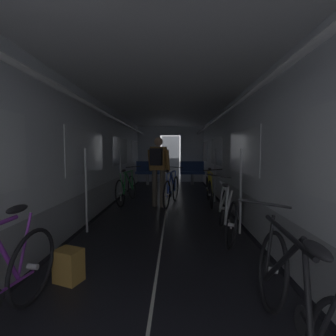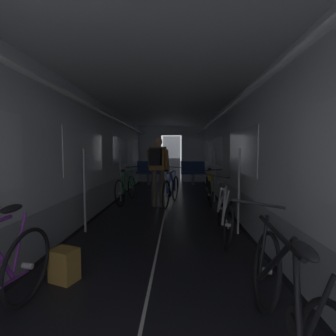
{
  "view_description": "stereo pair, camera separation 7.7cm",
  "coord_description": "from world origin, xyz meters",
  "views": [
    {
      "loc": [
        0.2,
        -1.94,
        1.35
      ],
      "look_at": [
        0.0,
        5.25,
        0.87
      ],
      "focal_mm": 26.56,
      "sensor_mm": 36.0,
      "label": 1
    },
    {
      "loc": [
        0.28,
        -1.93,
        1.35
      ],
      "look_at": [
        0.0,
        5.25,
        0.87
      ],
      "focal_mm": 26.56,
      "sensor_mm": 36.0,
      "label": 2
    }
  ],
  "objects": [
    {
      "name": "bicycle_blue_in_aisle",
      "position": [
        0.11,
        4.29,
        0.38
      ],
      "size": [
        0.5,
        1.67,
        0.94
      ],
      "color": "black",
      "rests_on": "ground"
    },
    {
      "name": "bicycle_silver",
      "position": [
        1.02,
        1.97,
        0.38
      ],
      "size": [
        0.44,
        1.69,
        0.96
      ],
      "color": "black",
      "rests_on": "ground"
    },
    {
      "name": "bench_seat_far_right",
      "position": [
        0.9,
        8.07,
        0.57
      ],
      "size": [
        0.98,
        0.51,
        0.95
      ],
      "color": "gray",
      "rests_on": "ground"
    },
    {
      "name": "ground_plane",
      "position": [
        0.0,
        0.0,
        0.0
      ],
      "size": [
        60.0,
        60.0,
        0.0
      ],
      "primitive_type": "plane",
      "color": "black"
    },
    {
      "name": "bench_seat_far_left",
      "position": [
        -0.9,
        8.07,
        0.57
      ],
      "size": [
        0.98,
        0.51,
        0.95
      ],
      "color": "gray",
      "rests_on": "ground"
    },
    {
      "name": "train_car_shell",
      "position": [
        -0.0,
        3.6,
        1.7
      ],
      "size": [
        3.14,
        12.34,
        2.57
      ],
      "color": "black",
      "rests_on": "ground"
    },
    {
      "name": "person_cyclist_aisle",
      "position": [
        -0.2,
        4.02,
        1.02
      ],
      "size": [
        0.56,
        0.46,
        1.69
      ],
      "color": "brown",
      "rests_on": "ground"
    },
    {
      "name": "bicycle_black",
      "position": [
        0.99,
        -0.36,
        0.38
      ],
      "size": [
        0.44,
        1.69,
        0.96
      ],
      "color": "black",
      "rests_on": "ground"
    },
    {
      "name": "backpack_on_floor",
      "position": [
        -0.9,
        0.53,
        0.17
      ],
      "size": [
        0.31,
        0.28,
        0.34
      ],
      "primitive_type": "cube",
      "rotation": [
        0.0,
        0.0,
        -0.35
      ],
      "color": "olive",
      "rests_on": "ground"
    },
    {
      "name": "bicycle_yellow",
      "position": [
        1.07,
        4.37,
        0.38
      ],
      "size": [
        0.44,
        1.69,
        0.95
      ],
      "color": "black",
      "rests_on": "ground"
    },
    {
      "name": "bicycle_green",
      "position": [
        -1.06,
        4.46,
        0.38
      ],
      "size": [
        0.46,
        1.69,
        0.95
      ],
      "color": "black",
      "rests_on": "ground"
    }
  ]
}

